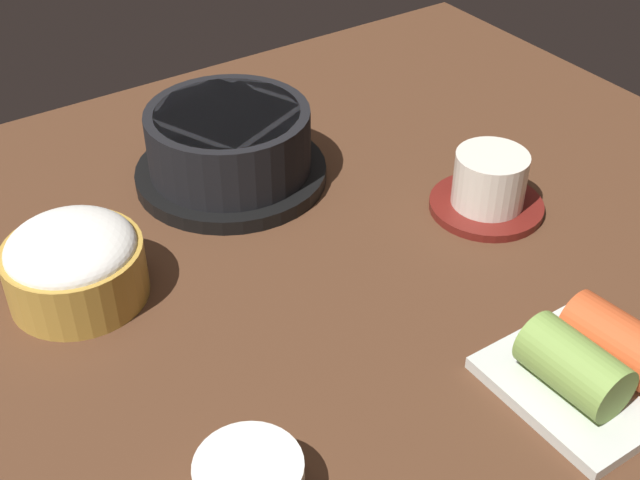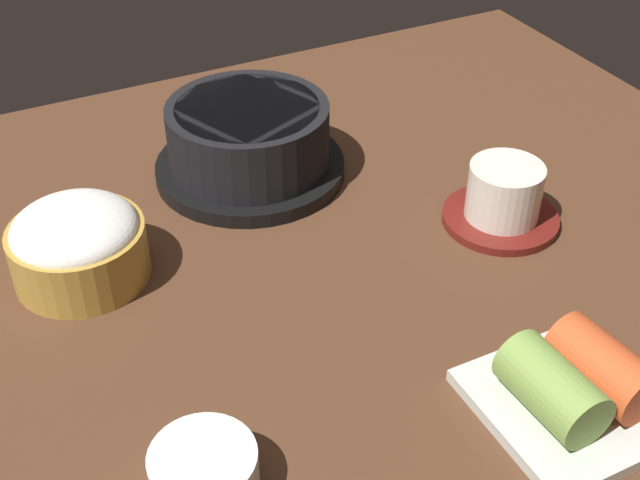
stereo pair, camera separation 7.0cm
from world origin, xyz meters
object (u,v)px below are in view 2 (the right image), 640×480
at_px(stone_pot, 249,141).
at_px(side_bowl_near, 204,472).
at_px(kimchi_plate, 575,387).
at_px(tea_cup_with_saucer, 503,198).
at_px(rice_bowl, 78,243).

relative_size(stone_pot, side_bowl_near, 2.69).
distance_m(kimchi_plate, side_bowl_near, 0.26).
xyz_separation_m(stone_pot, side_bowl_near, (-0.17, -0.33, -0.02)).
distance_m(stone_pot, tea_cup_with_saucer, 0.25).
xyz_separation_m(stone_pot, tea_cup_with_saucer, (0.17, -0.18, -0.01)).
relative_size(tea_cup_with_saucer, side_bowl_near, 1.53).
xyz_separation_m(rice_bowl, side_bowl_near, (0.02, -0.25, -0.02)).
bearing_deg(stone_pot, side_bowl_near, -117.14).
bearing_deg(side_bowl_near, kimchi_plate, -11.18).
xyz_separation_m(kimchi_plate, side_bowl_near, (-0.25, 0.05, -0.00)).
xyz_separation_m(rice_bowl, tea_cup_with_saucer, (0.36, -0.09, -0.01)).
distance_m(stone_pot, side_bowl_near, 0.38).
distance_m(stone_pot, kimchi_plate, 0.39).
bearing_deg(tea_cup_with_saucer, side_bowl_near, -155.58).
bearing_deg(rice_bowl, stone_pot, 23.96).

